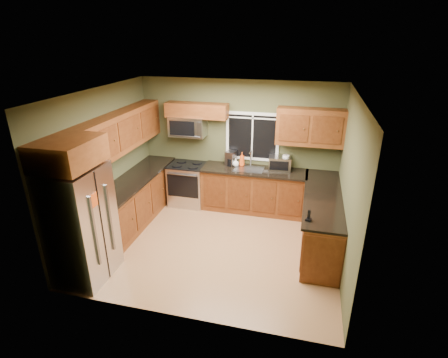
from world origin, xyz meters
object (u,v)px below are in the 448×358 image
at_px(toaster_oven, 280,163).
at_px(coffee_maker, 231,159).
at_px(paper_towel_roll, 286,162).
at_px(soap_bottle_a, 242,159).
at_px(microwave, 188,126).
at_px(cordless_phone, 309,218).
at_px(range, 188,184).
at_px(soap_bottle_c, 236,162).
at_px(refrigerator, 81,225).
at_px(kettle, 229,159).

relative_size(toaster_oven, coffee_maker, 1.57).
height_order(coffee_maker, paper_towel_roll, paper_towel_roll).
distance_m(paper_towel_roll, soap_bottle_a, 0.91).
bearing_deg(paper_towel_roll, microwave, -179.08).
bearing_deg(cordless_phone, soap_bottle_a, 124.77).
height_order(range, soap_bottle_c, soap_bottle_c).
bearing_deg(refrigerator, microwave, 76.66).
relative_size(microwave, kettle, 2.64).
bearing_deg(soap_bottle_c, soap_bottle_a, 26.68).
xyz_separation_m(toaster_oven, soap_bottle_c, (-0.92, -0.04, -0.05)).
distance_m(refrigerator, microwave, 3.10).
distance_m(microwave, toaster_oven, 2.07).
bearing_deg(soap_bottle_a, paper_towel_roll, 0.36).
height_order(paper_towel_roll, cordless_phone, paper_towel_roll).
relative_size(refrigerator, cordless_phone, 10.18).
bearing_deg(soap_bottle_a, coffee_maker, -179.76).
xyz_separation_m(range, soap_bottle_c, (1.05, 0.10, 0.56)).
xyz_separation_m(coffee_maker, soap_bottle_c, (0.12, -0.06, -0.05)).
xyz_separation_m(refrigerator, soap_bottle_c, (1.74, 2.87, 0.13)).
bearing_deg(refrigerator, coffee_maker, 61.15).
height_order(refrigerator, soap_bottle_c, refrigerator).
relative_size(paper_towel_roll, soap_bottle_a, 1.16).
bearing_deg(soap_bottle_a, microwave, -178.64).
xyz_separation_m(toaster_oven, kettle, (-1.09, 0.03, -0.01)).
bearing_deg(soap_bottle_a, refrigerator, -122.36).
distance_m(refrigerator, range, 2.89).
height_order(refrigerator, range, refrigerator).
bearing_deg(range, kettle, 11.63).
height_order(coffee_maker, soap_bottle_a, coffee_maker).
bearing_deg(range, soap_bottle_c, 5.64).
distance_m(microwave, soap_bottle_a, 1.33).
bearing_deg(microwave, paper_towel_roll, 0.92).
relative_size(refrigerator, paper_towel_roll, 5.23).
xyz_separation_m(range, toaster_oven, (1.97, 0.15, 0.61)).
xyz_separation_m(refrigerator, toaster_oven, (2.65, 2.92, 0.18)).
bearing_deg(toaster_oven, soap_bottle_a, 178.74).
bearing_deg(kettle, coffee_maker, -19.32).
height_order(refrigerator, coffee_maker, refrigerator).
relative_size(coffee_maker, soap_bottle_c, 1.75).
bearing_deg(kettle, cordless_phone, -50.31).
distance_m(range, toaster_oven, 2.06).
xyz_separation_m(refrigerator, cordless_phone, (3.29, 0.87, 0.09)).
relative_size(microwave, paper_towel_roll, 2.21).
height_order(range, paper_towel_roll, paper_towel_roll).
height_order(microwave, cordless_phone, microwave).
distance_m(microwave, kettle, 1.10).
xyz_separation_m(kettle, paper_towel_roll, (1.20, -0.01, 0.02)).
distance_m(range, soap_bottle_c, 1.19).
bearing_deg(range, refrigerator, -103.97).
distance_m(refrigerator, soap_bottle_c, 3.36).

